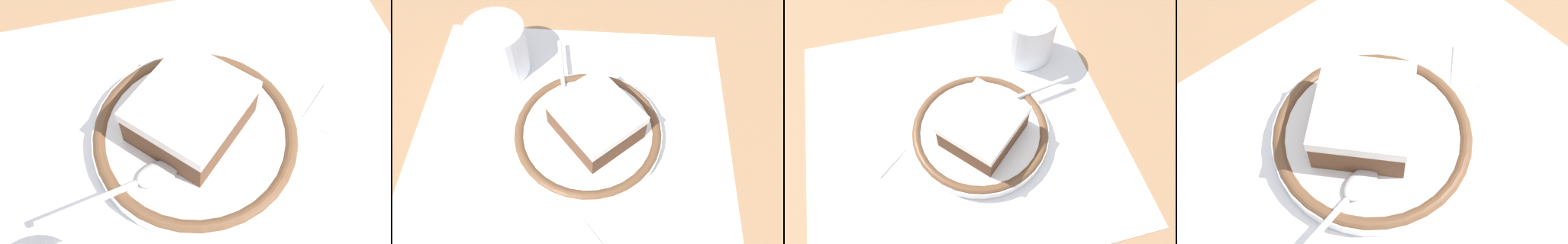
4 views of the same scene
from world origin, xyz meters
TOP-DOWN VIEW (x-y plane):
  - ground_plane at (0.00, 0.00)m, footprint 2.40×2.40m
  - placemat at (0.00, 0.00)m, footprint 0.41×0.43m
  - plate at (-0.02, -0.02)m, footprint 0.19×0.19m
  - cake_slice at (-0.03, -0.03)m, footprint 0.13×0.13m
  - spoon at (0.01, -0.08)m, footprint 0.04×0.13m
  - sugar_packet at (-0.02, 0.11)m, footprint 0.06×0.06m

SIDE VIEW (x-z plane):
  - ground_plane at x=0.00m, z-range 0.00..0.00m
  - placemat at x=0.00m, z-range 0.00..0.00m
  - sugar_packet at x=-0.02m, z-range 0.00..0.01m
  - plate at x=-0.02m, z-range 0.00..0.02m
  - spoon at x=0.01m, z-range 0.02..0.03m
  - cake_slice at x=-0.03m, z-range 0.02..0.06m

